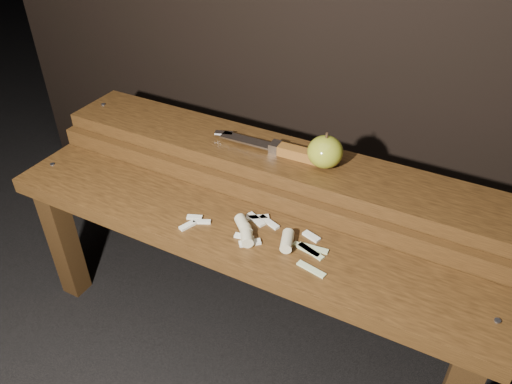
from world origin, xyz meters
The scene contains 6 objects.
ground centered at (0.00, 0.00, 0.00)m, with size 60.00×60.00×0.00m, color black.
bench_front_tier centered at (0.00, -0.06, 0.35)m, with size 1.20×0.20×0.42m.
bench_rear_tier centered at (0.00, 0.17, 0.41)m, with size 1.20×0.21×0.50m.
apple centered at (0.13, 0.17, 0.54)m, with size 0.08×0.08×0.09m.
knife centered at (0.03, 0.17, 0.51)m, with size 0.31×0.04×0.03m.
apple_scraps centered at (0.07, -0.05, 0.43)m, with size 0.36×0.14×0.03m.
Camera 1 is at (0.45, -0.78, 1.15)m, focal length 35.00 mm.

